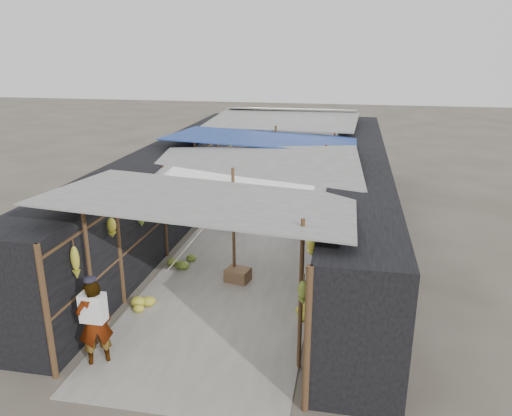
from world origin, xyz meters
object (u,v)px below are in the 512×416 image
Objects in this scene: shopper_blue at (238,202)px; vendor_seated at (327,185)px; black_basin at (309,214)px; crate_near at (238,275)px; vendor_elderly at (95,322)px.

vendor_seated is (2.33, 3.81, -0.41)m from shopper_blue.
vendor_seated is (0.42, 2.22, 0.36)m from black_basin.
crate_near is 0.30× the size of shopper_blue.
crate_near is at bearing -100.42° from shopper_blue.
black_basin is at bearing 89.52° from crate_near.
shopper_blue reaches higher than vendor_elderly.
crate_near is 3.42m from shopper_blue.
crate_near is 3.80m from vendor_elderly.
vendor_elderly is at bearing -29.14° from vendor_seated.
crate_near is 5.00m from black_basin.
shopper_blue is (0.88, 6.65, 0.09)m from vendor_elderly.
crate_near is at bearing -24.75° from vendor_seated.
black_basin is at bearing -22.67° from vendor_seated.
shopper_blue is 4.49m from vendor_seated.
vendor_elderly is at bearing -108.74° from black_basin.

